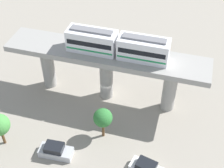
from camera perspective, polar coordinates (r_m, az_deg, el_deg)
name	(u,v)px	position (r m, az deg, el deg)	size (l,w,h in m)	color
ground_plane	(107,95)	(48.71, -0.95, -1.97)	(120.00, 120.00, 0.00)	gray
viaduct	(106,64)	(44.76, -1.04, 3.56)	(5.20, 28.00, 8.00)	#999691
train	(117,45)	(42.30, 0.93, 6.96)	(2.64, 13.55, 3.24)	white
parked_car_silver	(56,151)	(41.61, -9.94, -11.54)	(2.06, 4.30, 1.76)	#B2B5BA
tree_near_viaduct	(103,118)	(40.88, -1.62, -6.02)	(2.47, 2.47, 4.71)	brown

